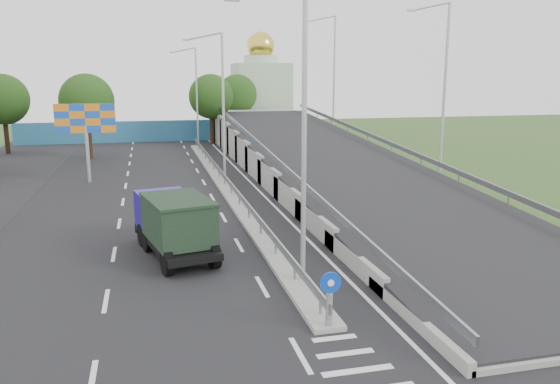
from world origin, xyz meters
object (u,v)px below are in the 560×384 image
object	(u,v)px
lamp_post_near	(299,122)
lamp_post_far	(195,91)
sign_bollard	(330,299)
lamp_post_mid	(220,99)
dump_truck	(174,222)
billboard	(85,123)
church	(261,92)

from	to	relation	value
lamp_post_near	lamp_post_far	size ratio (longest dim) A/B	1.00
sign_bollard	lamp_post_mid	size ratio (longest dim) A/B	0.17
dump_truck	billboard	bearing A→B (deg)	93.29
lamp_post_mid	church	xyz separation A→B (m)	(9.89, 34.00, -0.50)
lamp_post_far	church	xyz separation A→B (m)	(9.89, 14.00, -0.50)
sign_bollard	lamp_post_near	bearing A→B (deg)	88.36
sign_bollard	church	world-z (taller)	church
lamp_post_far	dump_truck	world-z (taller)	lamp_post_far
church	lamp_post_mid	bearing A→B (deg)	-106.22
lamp_post_near	lamp_post_mid	xyz separation A→B (m)	(0.00, 20.00, 0.00)
lamp_post_near	dump_truck	distance (m)	7.46
church	dump_truck	world-z (taller)	church
church	dump_truck	size ratio (longest dim) A/B	2.23
church	dump_truck	bearing A→B (deg)	-105.78
lamp_post_mid	lamp_post_far	bearing A→B (deg)	90.00
sign_bollard	lamp_post_near	distance (m)	6.12
sign_bollard	billboard	xyz separation A→B (m)	(-9.00, 25.83, 3.15)
billboard	dump_truck	distance (m)	18.47
church	billboard	distance (m)	37.23
lamp_post_near	lamp_post_mid	size ratio (longest dim) A/B	1.00
billboard	dump_truck	size ratio (longest dim) A/B	0.89
lamp_post_far	dump_truck	bearing A→B (deg)	-96.60
lamp_post_mid	billboard	size ratio (longest dim) A/B	1.83
sign_bollard	lamp_post_mid	bearing A→B (deg)	89.74
lamp_post_near	church	bearing A→B (deg)	79.62
sign_bollard	lamp_post_near	size ratio (longest dim) A/B	0.17
sign_bollard	lamp_post_mid	world-z (taller)	lamp_post_mid
lamp_post_far	church	world-z (taller)	church
sign_bollard	church	size ratio (longest dim) A/B	0.12
lamp_post_near	lamp_post_mid	world-z (taller)	same
sign_bollard	dump_truck	size ratio (longest dim) A/B	0.27
sign_bollard	dump_truck	bearing A→B (deg)	115.86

